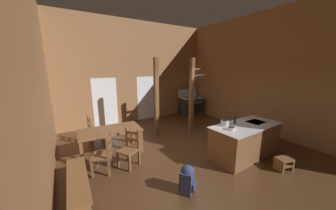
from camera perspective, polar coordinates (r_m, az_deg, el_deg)
ground_plane at (r=5.39m, az=7.33°, el=-15.87°), size 7.61×8.48×0.10m
wall_back at (r=8.14m, az=-10.08°, el=10.51°), size 7.61×0.14×4.48m
wall_left at (r=3.68m, az=-38.76°, el=5.60°), size 0.14×8.48×4.48m
wall_right at (r=7.46m, az=29.33°, el=8.94°), size 0.14×8.48×4.48m
glazed_door_back_left at (r=7.77m, az=-20.06°, el=0.82°), size 1.00×0.01×2.05m
glazed_panel_back_right at (r=8.34m, az=-7.40°, el=2.25°), size 0.84×0.01×2.05m
kitchen_island at (r=5.47m, az=24.15°, el=-10.55°), size 2.19×1.03×0.92m
stove_range at (r=9.21m, az=7.58°, el=-0.22°), size 1.20×0.90×1.32m
support_post_with_pot_rack at (r=6.59m, az=8.09°, el=3.88°), size 0.70×0.22×2.83m
support_post_center at (r=6.21m, az=-3.84°, el=2.41°), size 0.14×0.14×2.83m
step_stool at (r=5.34m, az=33.96°, el=-15.59°), size 0.42×0.36×0.30m
dining_table at (r=5.32m, az=-18.58°, el=-8.52°), size 1.75×0.99×0.74m
ladderback_chair_near_window at (r=6.20m, az=-23.10°, el=-7.83°), size 0.47×0.47×0.95m
ladderback_chair_by_post at (r=4.65m, az=-12.62°, el=-13.96°), size 0.60×0.60×0.95m
ladderback_chair_at_table_end at (r=4.54m, az=-20.47°, el=-15.23°), size 0.58×0.58×0.95m
bench_along_left_wall at (r=4.04m, az=-27.64°, el=-21.96°), size 0.41×1.65×0.44m
backpack at (r=3.79m, az=6.45°, el=-22.92°), size 0.39×0.39×0.60m
stockpot_on_counter at (r=5.01m, az=18.27°, el=-5.50°), size 0.30×0.23×0.17m
mixing_bowl_on_counter at (r=4.74m, az=20.16°, el=-7.32°), size 0.20×0.20×0.07m
bottle_tall_on_counter at (r=5.26m, az=21.27°, el=-4.70°), size 0.06×0.06×0.26m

